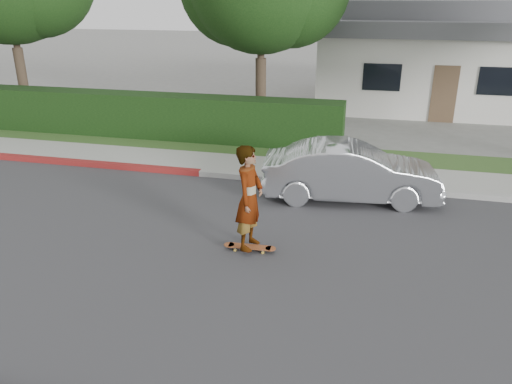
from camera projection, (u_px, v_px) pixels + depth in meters
ground at (82, 240)px, 9.79m from camera, size 120.00×120.00×0.00m
road at (82, 239)px, 9.79m from camera, size 60.00×8.00×0.01m
curb_far at (165, 170)px, 13.47m from camera, size 60.00×0.20×0.15m
curb_red_section at (6, 157)px, 14.57m from camera, size 12.00×0.21×0.15m
sidewalk_far at (178, 161)px, 14.28m from camera, size 60.00×1.60×0.12m
planting_strip at (197, 146)px, 15.73m from camera, size 60.00×1.60×0.10m
hedge at (118, 115)px, 16.68m from camera, size 15.00×1.00×1.50m
house at (442, 54)px, 21.71m from camera, size 10.60×8.60×4.30m
skateboard at (250, 247)px, 9.32m from camera, size 0.99×0.24×0.09m
skateboarder at (249, 198)px, 8.96m from camera, size 0.55×0.77×1.95m
car_silver at (351, 172)px, 11.52m from camera, size 4.18×1.88×1.33m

